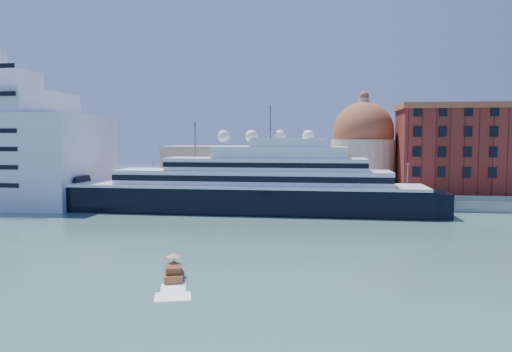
# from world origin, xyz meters

# --- Properties ---
(ground) EXTENTS (400.00, 400.00, 0.00)m
(ground) POSITION_xyz_m (0.00, 0.00, 0.00)
(ground) COLOR #3A655D
(ground) RESTS_ON ground
(quay) EXTENTS (180.00, 10.00, 2.50)m
(quay) POSITION_xyz_m (0.00, 34.00, 1.25)
(quay) COLOR gray
(quay) RESTS_ON ground
(land) EXTENTS (260.00, 72.00, 2.00)m
(land) POSITION_xyz_m (0.00, 75.00, 1.00)
(land) COLOR slate
(land) RESTS_ON ground
(quay_fence) EXTENTS (180.00, 0.10, 1.20)m
(quay_fence) POSITION_xyz_m (0.00, 29.50, 3.10)
(quay_fence) COLOR slate
(quay_fence) RESTS_ON quay
(superyacht) EXTENTS (91.44, 12.68, 27.33)m
(superyacht) POSITION_xyz_m (-9.17, 23.00, 4.72)
(superyacht) COLOR black
(superyacht) RESTS_ON ground
(service_barge) EXTENTS (12.72, 5.10, 2.80)m
(service_barge) POSITION_xyz_m (-54.56, 22.84, 0.80)
(service_barge) COLOR white
(service_barge) RESTS_ON ground
(water_taxi) EXTENTS (3.78, 6.59, 2.97)m
(water_taxi) POSITION_xyz_m (-6.10, -29.46, 0.71)
(water_taxi) COLOR brown
(water_taxi) RESTS_ON ground
(warehouse) EXTENTS (43.00, 19.00, 23.25)m
(warehouse) POSITION_xyz_m (52.00, 52.00, 13.79)
(warehouse) COLOR maroon
(warehouse) RESTS_ON land
(church) EXTENTS (66.00, 18.00, 25.50)m
(church) POSITION_xyz_m (6.39, 57.72, 10.91)
(church) COLOR beige
(church) RESTS_ON land
(lamp_posts) EXTENTS (120.80, 2.40, 18.00)m
(lamp_posts) POSITION_xyz_m (-12.67, 32.27, 9.84)
(lamp_posts) COLOR slate
(lamp_posts) RESTS_ON quay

